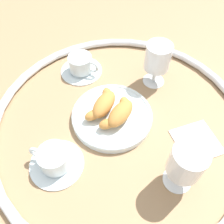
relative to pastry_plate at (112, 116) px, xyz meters
The scene contains 10 objects.
ground_plane 0.03m from the pastry_plate, 71.61° to the right, with size 2.20×2.20×0.00m, color #997551.
table_chrome_rim 0.03m from the pastry_plate, 71.61° to the right, with size 0.72×0.72×0.02m, color silver.
pastry_plate is the anchor object (origin of this frame).
croissant_large 0.04m from the pastry_plate, 75.95° to the right, with size 0.13×0.09×0.04m.
croissant_small 0.04m from the pastry_plate, 105.56° to the left, with size 0.12×0.10×0.04m.
coffee_cup_near 0.22m from the pastry_plate, 79.23° to the left, with size 0.14×0.14×0.06m.
coffee_cup_far 0.20m from the pastry_plate, behind, with size 0.14×0.14×0.06m.
juice_glass_left 0.25m from the pastry_plate, 87.48° to the right, with size 0.08×0.08×0.14m.
juice_glass_right 0.21m from the pastry_plate, ahead, with size 0.08×0.08×0.14m.
folded_napkin 0.24m from the pastry_plate, 57.36° to the right, with size 0.11×0.11×0.01m, color silver.
Camera 1 is at (-0.26, -0.29, 0.56)m, focal length 38.71 mm.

